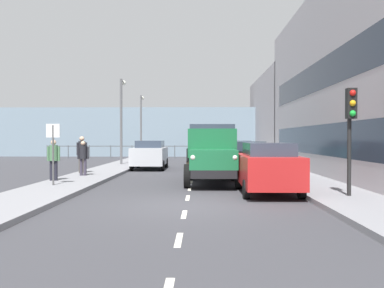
# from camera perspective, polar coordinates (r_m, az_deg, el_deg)

# --- Properties ---
(ground_plane) EXTENTS (80.00, 80.00, 0.00)m
(ground_plane) POSITION_cam_1_polar(r_m,az_deg,el_deg) (21.09, 0.08, -4.29)
(ground_plane) COLOR #38383D
(sidewalk_left) EXTENTS (2.32, 36.10, 0.15)m
(sidewalk_left) POSITION_cam_1_polar(r_m,az_deg,el_deg) (21.52, 12.91, -4.00)
(sidewalk_left) COLOR gray
(sidewalk_left) RESTS_ON ground_plane
(sidewalk_right) EXTENTS (2.32, 36.10, 0.15)m
(sidewalk_right) POSITION_cam_1_polar(r_m,az_deg,el_deg) (21.70, -12.64, -3.96)
(sidewalk_right) COLOR gray
(sidewalk_right) RESTS_ON ground_plane
(road_centreline_markings) EXTENTS (0.12, 33.07, 0.01)m
(road_centreline_markings) POSITION_cam_1_polar(r_m,az_deg,el_deg) (21.31, 0.09, -4.22)
(road_centreline_markings) COLOR silver
(road_centreline_markings) RESTS_ON ground_plane
(building_far_block) EXTENTS (6.11, 15.48, 7.59)m
(building_far_block) POSITION_cam_1_polar(r_m,az_deg,el_deg) (39.49, 13.75, 3.58)
(building_far_block) COLOR #B7B2B7
(building_far_block) RESTS_ON ground_plane
(sea_horizon) EXTENTS (80.00, 0.80, 5.00)m
(sea_horizon) POSITION_cam_1_polar(r_m,az_deg,el_deg) (42.06, 0.63, 1.67)
(sea_horizon) COLOR gray
(sea_horizon) RESTS_ON ground_plane
(seawall_railing) EXTENTS (28.08, 0.08, 1.20)m
(seawall_railing) POSITION_cam_1_polar(r_m,az_deg,el_deg) (38.46, 0.58, -0.61)
(seawall_railing) COLOR #4C5156
(seawall_railing) RESTS_ON ground_plane
(truck_vintage_green) EXTENTS (2.17, 5.64, 2.43)m
(truck_vintage_green) POSITION_cam_1_polar(r_m,az_deg,el_deg) (16.83, 2.76, -1.56)
(truck_vintage_green) COLOR black
(truck_vintage_green) RESTS_ON ground_plane
(car_red_kerbside_near) EXTENTS (1.88, 4.14, 1.72)m
(car_red_kerbside_near) POSITION_cam_1_polar(r_m,az_deg,el_deg) (14.19, 10.34, -3.16)
(car_red_kerbside_near) COLOR #B21E1E
(car_red_kerbside_near) RESTS_ON ground_plane
(car_black_kerbside_1) EXTENTS (1.79, 4.59, 1.72)m
(car_black_kerbside_1) POSITION_cam_1_polar(r_m,az_deg,el_deg) (20.11, 7.62, -1.98)
(car_black_kerbside_1) COLOR black
(car_black_kerbside_1) RESTS_ON ground_plane
(car_teal_kerbside_2) EXTENTS (1.83, 4.26, 1.72)m
(car_teal_kerbside_2) POSITION_cam_1_polar(r_m,az_deg,el_deg) (25.54, 6.24, -1.39)
(car_teal_kerbside_2) COLOR #1E6670
(car_teal_kerbside_2) RESTS_ON ground_plane
(car_silver_oppositeside_0) EXTENTS (1.96, 4.01, 1.72)m
(car_silver_oppositeside_0) POSITION_cam_1_polar(r_m,az_deg,el_deg) (25.06, -5.83, -1.43)
(car_silver_oppositeside_0) COLOR #B7BABF
(car_silver_oppositeside_0) RESTS_ON ground_plane
(pedestrian_near_railing) EXTENTS (0.53, 0.34, 1.66)m
(pedestrian_near_railing) POSITION_cam_1_polar(r_m,az_deg,el_deg) (17.71, -18.55, -1.66)
(pedestrian_near_railing) COLOR black
(pedestrian_near_railing) RESTS_ON sidewalk_right
(pedestrian_in_dark_coat) EXTENTS (0.53, 0.34, 1.59)m
(pedestrian_in_dark_coat) POSITION_cam_1_polar(r_m,az_deg,el_deg) (19.69, -14.79, -1.53)
(pedestrian_in_dark_coat) COLOR #383342
(pedestrian_in_dark_coat) RESTS_ON sidewalk_right
(pedestrian_with_bag) EXTENTS (0.53, 0.34, 1.81)m
(pedestrian_with_bag) POSITION_cam_1_polar(r_m,az_deg,el_deg) (21.20, -14.94, -0.97)
(pedestrian_with_bag) COLOR #4C473D
(pedestrian_with_bag) RESTS_ON sidewalk_right
(traffic_light_near) EXTENTS (0.28, 0.41, 3.20)m
(traffic_light_near) POSITION_cam_1_polar(r_m,az_deg,el_deg) (13.14, 21.03, 3.37)
(traffic_light_near) COLOR black
(traffic_light_near) RESTS_ON sidewalk_left
(lamp_post_promenade) EXTENTS (0.32, 1.14, 5.67)m
(lamp_post_promenade) POSITION_cam_1_polar(r_m,az_deg,el_deg) (28.03, -9.68, 4.29)
(lamp_post_promenade) COLOR #59595B
(lamp_post_promenade) RESTS_ON sidewalk_right
(lamp_post_far) EXTENTS (0.32, 1.14, 5.55)m
(lamp_post_far) POSITION_cam_1_polar(r_m,az_deg,el_deg) (37.44, -7.01, 3.33)
(lamp_post_far) COLOR #59595B
(lamp_post_far) RESTS_ON sidewalk_right
(street_sign) EXTENTS (0.50, 0.07, 2.25)m
(street_sign) POSITION_cam_1_polar(r_m,az_deg,el_deg) (15.98, -18.60, 0.08)
(street_sign) COLOR #4C4C4C
(street_sign) RESTS_ON sidewalk_right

